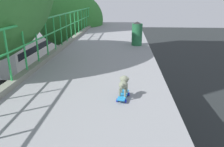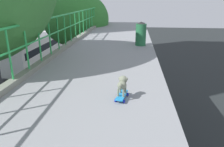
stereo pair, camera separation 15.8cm
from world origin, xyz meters
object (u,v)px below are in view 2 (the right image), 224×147
Objects in this scene: city_bus at (37,49)px; litter_bin at (141,33)px; toy_skateboard at (122,95)px; small_dog at (122,83)px.

litter_bin is (11.51, -15.05, 4.34)m from city_bus.
city_bus is 19.43m from litter_bin.
city_bus is 23.22m from toy_skateboard.
litter_bin is at bearing 84.97° from small_dog.
litter_bin reaches higher than small_dog.
toy_skateboard is 1.42× the size of small_dog.
litter_bin is at bearing 84.92° from toy_skateboard.
toy_skateboard is at bearing -103.92° from small_dog.
small_dog is (0.01, 0.02, 0.24)m from toy_skateboard.
city_bus is at bearing 118.91° from toy_skateboard.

